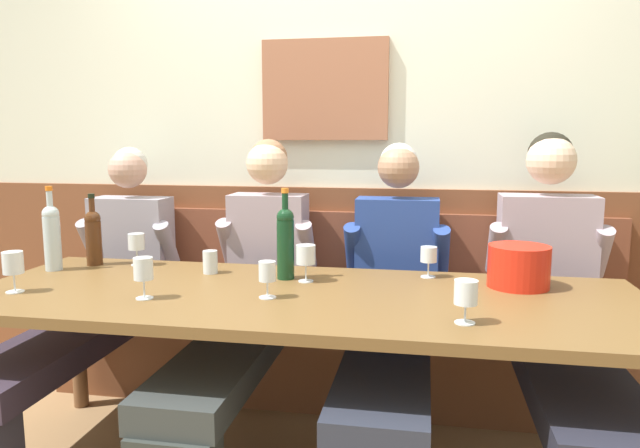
{
  "coord_description": "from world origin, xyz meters",
  "views": [
    {
      "loc": [
        0.46,
        -1.99,
        1.32
      ],
      "look_at": [
        0.01,
        0.43,
        0.96
      ],
      "focal_mm": 32.59,
      "sensor_mm": 36.0,
      "label": 1
    }
  ],
  "objects_px": {
    "wine_bottle_clear_water": "(93,235)",
    "wine_bottle_green_tall": "(285,240)",
    "wine_glass_right_end": "(429,256)",
    "wine_bottle_amber_mid": "(52,235)",
    "water_tumbler_left": "(210,262)",
    "wine_glass_center_front": "(267,274)",
    "wine_glass_near_bucket": "(13,264)",
    "person_right_seat": "(561,305)",
    "wine_glass_center_rear": "(136,243)",
    "dining_table": "(301,310)",
    "person_left_seat": "(247,293)",
    "wine_glass_mid_left": "(306,256)",
    "wine_glass_by_bottle": "(143,270)",
    "person_center_right_seat": "(391,307)",
    "person_center_left_seat": "(91,294)",
    "wall_bench": "(332,343)",
    "wine_glass_mid_right": "(466,295)",
    "ice_bucket": "(519,266)"
  },
  "relations": [
    {
      "from": "person_right_seat",
      "to": "water_tumbler_left",
      "type": "relative_size",
      "value": 13.67
    },
    {
      "from": "person_left_seat",
      "to": "person_right_seat",
      "type": "height_order",
      "value": "person_right_seat"
    },
    {
      "from": "wine_bottle_amber_mid",
      "to": "wine_glass_mid_left",
      "type": "height_order",
      "value": "wine_bottle_amber_mid"
    },
    {
      "from": "person_left_seat",
      "to": "wine_glass_by_bottle",
      "type": "xyz_separation_m",
      "value": [
        -0.22,
        -0.52,
        0.22
      ]
    },
    {
      "from": "person_center_right_seat",
      "to": "wine_bottle_clear_water",
      "type": "bearing_deg",
      "value": 180.0
    },
    {
      "from": "wine_bottle_clear_water",
      "to": "wine_bottle_green_tall",
      "type": "bearing_deg",
      "value": -6.27
    },
    {
      "from": "wine_bottle_clear_water",
      "to": "wine_glass_right_end",
      "type": "bearing_deg",
      "value": 1.08
    },
    {
      "from": "wall_bench",
      "to": "wine_glass_center_rear",
      "type": "xyz_separation_m",
      "value": [
        -0.85,
        -0.39,
        0.56
      ]
    },
    {
      "from": "wine_bottle_amber_mid",
      "to": "wine_glass_mid_left",
      "type": "xyz_separation_m",
      "value": [
        1.15,
        -0.01,
        -0.05
      ]
    },
    {
      "from": "wine_glass_center_rear",
      "to": "wall_bench",
      "type": "bearing_deg",
      "value": 24.74
    },
    {
      "from": "dining_table",
      "to": "person_left_seat",
      "type": "distance_m",
      "value": 0.47
    },
    {
      "from": "wine_glass_mid_left",
      "to": "water_tumbler_left",
      "type": "xyz_separation_m",
      "value": [
        -0.44,
        0.07,
        -0.06
      ]
    },
    {
      "from": "person_center_left_seat",
      "to": "wine_bottle_clear_water",
      "type": "relative_size",
      "value": 4.07
    },
    {
      "from": "wine_bottle_green_tall",
      "to": "wine_glass_by_bottle",
      "type": "distance_m",
      "value": 0.59
    },
    {
      "from": "dining_table",
      "to": "wine_glass_by_bottle",
      "type": "relative_size",
      "value": 16.69
    },
    {
      "from": "wine_bottle_green_tall",
      "to": "wine_glass_mid_left",
      "type": "bearing_deg",
      "value": -20.97
    },
    {
      "from": "wine_bottle_green_tall",
      "to": "wine_glass_right_end",
      "type": "distance_m",
      "value": 0.6
    },
    {
      "from": "wine_bottle_clear_water",
      "to": "wine_glass_mid_left",
      "type": "bearing_deg",
      "value": -7.68
    },
    {
      "from": "wine_glass_mid_right",
      "to": "ice_bucket",
      "type": "bearing_deg",
      "value": 65.3
    },
    {
      "from": "dining_table",
      "to": "wine_bottle_green_tall",
      "type": "height_order",
      "value": "wine_bottle_green_tall"
    },
    {
      "from": "person_center_left_seat",
      "to": "wine_glass_center_front",
      "type": "bearing_deg",
      "value": -22.49
    },
    {
      "from": "ice_bucket",
      "to": "wine_glass_by_bottle",
      "type": "relative_size",
      "value": 1.55
    },
    {
      "from": "dining_table",
      "to": "wine_bottle_amber_mid",
      "type": "relative_size",
      "value": 6.85
    },
    {
      "from": "wine_bottle_green_tall",
      "to": "water_tumbler_left",
      "type": "height_order",
      "value": "wine_bottle_green_tall"
    },
    {
      "from": "wine_bottle_amber_mid",
      "to": "dining_table",
      "type": "bearing_deg",
      "value": -8.91
    },
    {
      "from": "wine_glass_center_front",
      "to": "water_tumbler_left",
      "type": "distance_m",
      "value": 0.49
    },
    {
      "from": "person_center_left_seat",
      "to": "water_tumbler_left",
      "type": "distance_m",
      "value": 0.65
    },
    {
      "from": "wine_bottle_amber_mid",
      "to": "wine_glass_center_rear",
      "type": "relative_size",
      "value": 2.52
    },
    {
      "from": "person_right_seat",
      "to": "person_center_right_seat",
      "type": "bearing_deg",
      "value": -177.28
    },
    {
      "from": "ice_bucket",
      "to": "wine_glass_mid_left",
      "type": "height_order",
      "value": "ice_bucket"
    },
    {
      "from": "wine_glass_mid_left",
      "to": "wine_bottle_amber_mid",
      "type": "bearing_deg",
      "value": 179.69
    },
    {
      "from": "person_right_seat",
      "to": "wine_bottle_green_tall",
      "type": "distance_m",
      "value": 1.16
    },
    {
      "from": "wine_bottle_clear_water",
      "to": "water_tumbler_left",
      "type": "height_order",
      "value": "wine_bottle_clear_water"
    },
    {
      "from": "wall_bench",
      "to": "water_tumbler_left",
      "type": "distance_m",
      "value": 0.84
    },
    {
      "from": "person_left_seat",
      "to": "person_center_right_seat",
      "type": "bearing_deg",
      "value": -1.78
    },
    {
      "from": "wine_glass_near_bucket",
      "to": "person_center_right_seat",
      "type": "bearing_deg",
      "value": 19.71
    },
    {
      "from": "person_right_seat",
      "to": "wine_glass_right_end",
      "type": "bearing_deg",
      "value": -179.59
    },
    {
      "from": "wine_glass_near_bucket",
      "to": "wine_bottle_green_tall",
      "type": "bearing_deg",
      "value": 22.46
    },
    {
      "from": "wine_glass_center_front",
      "to": "wine_glass_near_bucket",
      "type": "xyz_separation_m",
      "value": [
        -0.97,
        -0.1,
        0.02
      ]
    },
    {
      "from": "person_left_seat",
      "to": "wine_bottle_green_tall",
      "type": "height_order",
      "value": "person_left_seat"
    },
    {
      "from": "ice_bucket",
      "to": "wine_glass_by_bottle",
      "type": "height_order",
      "value": "ice_bucket"
    },
    {
      "from": "wine_bottle_amber_mid",
      "to": "wine_bottle_green_tall",
      "type": "bearing_deg",
      "value": 1.61
    },
    {
      "from": "wall_bench",
      "to": "wine_glass_mid_right",
      "type": "relative_size",
      "value": 20.44
    },
    {
      "from": "wall_bench",
      "to": "wine_glass_right_end",
      "type": "xyz_separation_m",
      "value": [
        0.47,
        -0.38,
        0.55
      ]
    },
    {
      "from": "dining_table",
      "to": "wine_glass_center_rear",
      "type": "xyz_separation_m",
      "value": [
        -0.85,
        0.34,
        0.17
      ]
    },
    {
      "from": "person_left_seat",
      "to": "wine_glass_center_rear",
      "type": "relative_size",
      "value": 9.1
    },
    {
      "from": "dining_table",
      "to": "wine_glass_near_bucket",
      "type": "height_order",
      "value": "wine_glass_near_bucket"
    },
    {
      "from": "dining_table",
      "to": "water_tumbler_left",
      "type": "distance_m",
      "value": 0.53
    },
    {
      "from": "wine_glass_right_end",
      "to": "water_tumbler_left",
      "type": "distance_m",
      "value": 0.94
    },
    {
      "from": "person_right_seat",
      "to": "wine_glass_center_rear",
      "type": "height_order",
      "value": "person_right_seat"
    }
  ]
}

